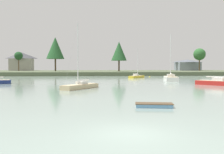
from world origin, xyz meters
TOP-DOWN VIEW (x-y plane):
  - ground_plane at (0.00, 0.00)m, footprint 478.01×478.01m
  - far_shore_bank at (0.00, 101.63)m, footprint 215.11×53.01m
  - dinghy_skyblue at (3.08, 7.54)m, footprint 3.14×1.72m
  - sailboat_white at (16.40, 44.59)m, footprint 4.34×9.13m
  - sailboat_sand at (-3.47, 24.87)m, footprint 5.43×6.68m
  - sailboat_yellow at (11.22, 59.82)m, footprint 5.54×6.35m
  - sailboat_red at (20.43, 29.52)m, footprint 6.99×8.10m
  - mooring_buoy_yellow at (16.61, 66.19)m, footprint 0.35×0.35m
  - shore_tree_right at (-17.54, 100.48)m, footprint 7.81×7.81m
  - shore_tree_center_left at (48.92, 102.67)m, footprint 5.63×5.63m
  - shore_tree_far_right at (-34.07, 103.37)m, footprint 3.68×3.68m
  - shore_tree_inland_c at (9.64, 91.74)m, footprint 6.41×6.41m
  - cottage_behind_trees at (-35.63, 113.83)m, footprint 11.32×7.02m
  - cottage_near_water at (46.98, 112.31)m, footprint 12.02×9.32m

SIDE VIEW (x-z plane):
  - ground_plane at x=0.00m, z-range 0.00..0.00m
  - mooring_buoy_yellow at x=16.61m, z-range -0.14..0.27m
  - dinghy_skyblue at x=3.08m, z-range -0.11..0.33m
  - sailboat_yellow at x=11.22m, z-range -4.30..4.71m
  - sailboat_sand at x=-3.47m, z-range -4.81..5.25m
  - sailboat_white at x=16.40m, z-range -5.47..5.98m
  - sailboat_red at x=20.43m, z-range -6.42..6.98m
  - far_shore_bank at x=0.00m, z-range 0.00..1.34m
  - cottage_near_water at x=46.98m, z-range 1.43..7.02m
  - cottage_behind_trees at x=-35.63m, z-range 1.50..10.36m
  - shore_tree_far_right at x=-34.07m, z-range 3.69..12.28m
  - shore_tree_center_left at x=48.92m, z-range 3.75..14.29m
  - shore_tree_inland_c at x=9.64m, z-range 3.52..15.81m
  - shore_tree_right at x=-17.54m, z-range 3.98..18.90m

